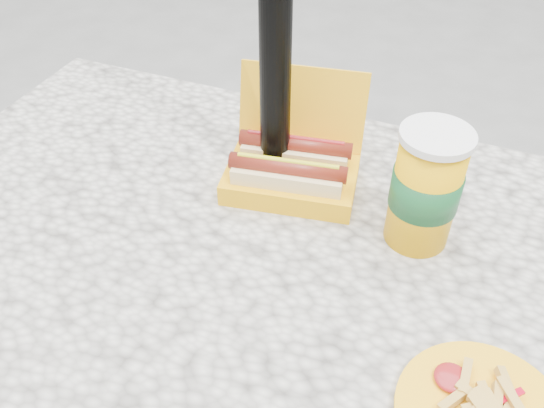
% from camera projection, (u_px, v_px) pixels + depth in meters
% --- Properties ---
extents(picnic_table, '(1.20, 0.80, 0.75)m').
position_uv_depth(picnic_table, '(240.00, 279.00, 0.98)').
color(picnic_table, beige).
rests_on(picnic_table, ground).
extents(hotdog_box, '(0.25, 0.22, 0.18)m').
position_uv_depth(hotdog_box, '(292.00, 167.00, 0.98)').
color(hotdog_box, '#FFB214').
rests_on(hotdog_box, picnic_table).
extents(soda_cup, '(0.10, 0.10, 0.20)m').
position_uv_depth(soda_cup, '(426.00, 188.00, 0.84)').
color(soda_cup, '#FFB105').
rests_on(soda_cup, picnic_table).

